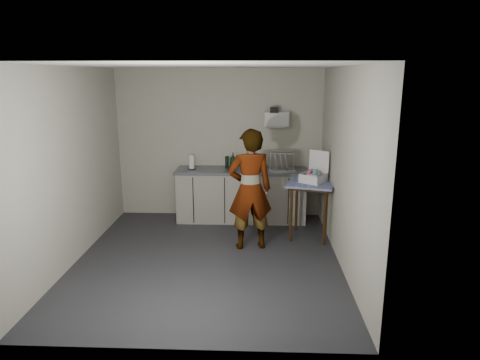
{
  "coord_description": "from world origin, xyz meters",
  "views": [
    {
      "loc": [
        0.67,
        -5.46,
        2.5
      ],
      "look_at": [
        0.43,
        0.45,
        1.03
      ],
      "focal_mm": 32.0,
      "sensor_mm": 36.0,
      "label": 1
    }
  ],
  "objects_px": {
    "side_table": "(311,190)",
    "bakery_box": "(314,175)",
    "soap_bottle": "(233,162)",
    "dark_bottle": "(227,162)",
    "dish_rack": "(282,165)",
    "paper_towel": "(192,162)",
    "kitchen_counter": "(241,196)",
    "soda_can": "(247,166)",
    "standing_man": "(250,190)"
  },
  "relations": [
    {
      "from": "standing_man",
      "to": "soda_can",
      "type": "bearing_deg",
      "value": -98.22
    },
    {
      "from": "standing_man",
      "to": "soda_can",
      "type": "relative_size",
      "value": 13.43
    },
    {
      "from": "kitchen_counter",
      "to": "dish_rack",
      "type": "xyz_separation_m",
      "value": [
        0.69,
        0.01,
        0.55
      ]
    },
    {
      "from": "soap_bottle",
      "to": "paper_towel",
      "type": "xyz_separation_m",
      "value": [
        -0.71,
        0.05,
        -0.03
      ]
    },
    {
      "from": "side_table",
      "to": "paper_towel",
      "type": "height_order",
      "value": "paper_towel"
    },
    {
      "from": "kitchen_counter",
      "to": "side_table",
      "type": "distance_m",
      "value": 1.4
    },
    {
      "from": "dark_bottle",
      "to": "soap_bottle",
      "type": "bearing_deg",
      "value": -51.51
    },
    {
      "from": "paper_towel",
      "to": "bakery_box",
      "type": "relative_size",
      "value": 0.53
    },
    {
      "from": "soda_can",
      "to": "bakery_box",
      "type": "xyz_separation_m",
      "value": [
        1.04,
        -0.73,
        0.02
      ]
    },
    {
      "from": "soap_bottle",
      "to": "side_table",
      "type": "bearing_deg",
      "value": -29.75
    },
    {
      "from": "kitchen_counter",
      "to": "dark_bottle",
      "type": "relative_size",
      "value": 10.45
    },
    {
      "from": "kitchen_counter",
      "to": "paper_towel",
      "type": "distance_m",
      "value": 1.04
    },
    {
      "from": "dish_rack",
      "to": "soap_bottle",
      "type": "bearing_deg",
      "value": -173.48
    },
    {
      "from": "side_table",
      "to": "bakery_box",
      "type": "bearing_deg",
      "value": 54.56
    },
    {
      "from": "dark_bottle",
      "to": "dish_rack",
      "type": "distance_m",
      "value": 0.94
    },
    {
      "from": "standing_man",
      "to": "bakery_box",
      "type": "relative_size",
      "value": 3.73
    },
    {
      "from": "side_table",
      "to": "dish_rack",
      "type": "height_order",
      "value": "dish_rack"
    },
    {
      "from": "kitchen_counter",
      "to": "side_table",
      "type": "xyz_separation_m",
      "value": [
        1.1,
        -0.79,
        0.35
      ]
    },
    {
      "from": "standing_man",
      "to": "soap_bottle",
      "type": "bearing_deg",
      "value": -86.59
    },
    {
      "from": "paper_towel",
      "to": "bakery_box",
      "type": "bearing_deg",
      "value": -20.04
    },
    {
      "from": "paper_towel",
      "to": "bakery_box",
      "type": "distance_m",
      "value": 2.12
    },
    {
      "from": "side_table",
      "to": "bakery_box",
      "type": "distance_m",
      "value": 0.23
    },
    {
      "from": "side_table",
      "to": "bakery_box",
      "type": "xyz_separation_m",
      "value": [
        0.04,
        0.04,
        0.22
      ]
    },
    {
      "from": "kitchen_counter",
      "to": "soap_bottle",
      "type": "distance_m",
      "value": 0.65
    },
    {
      "from": "kitchen_counter",
      "to": "soda_can",
      "type": "distance_m",
      "value": 0.56
    },
    {
      "from": "side_table",
      "to": "standing_man",
      "type": "xyz_separation_m",
      "value": [
        -0.93,
        -0.44,
        0.11
      ]
    },
    {
      "from": "standing_man",
      "to": "bakery_box",
      "type": "xyz_separation_m",
      "value": [
        0.97,
        0.48,
        0.11
      ]
    },
    {
      "from": "soda_can",
      "to": "bakery_box",
      "type": "bearing_deg",
      "value": -35.05
    },
    {
      "from": "soap_bottle",
      "to": "soda_can",
      "type": "bearing_deg",
      "value": 13.87
    },
    {
      "from": "kitchen_counter",
      "to": "side_table",
      "type": "bearing_deg",
      "value": -35.66
    },
    {
      "from": "side_table",
      "to": "dark_bottle",
      "type": "distance_m",
      "value": 1.61
    },
    {
      "from": "kitchen_counter",
      "to": "dark_bottle",
      "type": "xyz_separation_m",
      "value": [
        -0.25,
        0.06,
        0.59
      ]
    },
    {
      "from": "soap_bottle",
      "to": "dark_bottle",
      "type": "xyz_separation_m",
      "value": [
        -0.11,
        0.14,
        -0.04
      ]
    },
    {
      "from": "standing_man",
      "to": "dish_rack",
      "type": "relative_size",
      "value": 4.0
    },
    {
      "from": "standing_man",
      "to": "dark_bottle",
      "type": "bearing_deg",
      "value": -83.54
    },
    {
      "from": "soda_can",
      "to": "dark_bottle",
      "type": "bearing_deg",
      "value": 166.56
    },
    {
      "from": "paper_towel",
      "to": "side_table",
      "type": "bearing_deg",
      "value": -21.33
    },
    {
      "from": "side_table",
      "to": "paper_towel",
      "type": "relative_size",
      "value": 3.55
    },
    {
      "from": "standing_man",
      "to": "soap_bottle",
      "type": "relative_size",
      "value": 5.86
    },
    {
      "from": "soap_bottle",
      "to": "soda_can",
      "type": "distance_m",
      "value": 0.26
    },
    {
      "from": "side_table",
      "to": "kitchen_counter",
      "type": "bearing_deg",
      "value": 158.8
    },
    {
      "from": "soda_can",
      "to": "dish_rack",
      "type": "xyz_separation_m",
      "value": [
        0.59,
        0.04,
        0.0
      ]
    },
    {
      "from": "soap_bottle",
      "to": "paper_towel",
      "type": "height_order",
      "value": "soap_bottle"
    },
    {
      "from": "side_table",
      "to": "soap_bottle",
      "type": "xyz_separation_m",
      "value": [
        -1.24,
        0.71,
        0.29
      ]
    },
    {
      "from": "paper_towel",
      "to": "dish_rack",
      "type": "xyz_separation_m",
      "value": [
        1.54,
        0.04,
        -0.05
      ]
    },
    {
      "from": "dish_rack",
      "to": "bakery_box",
      "type": "height_order",
      "value": "bakery_box"
    },
    {
      "from": "side_table",
      "to": "soap_bottle",
      "type": "height_order",
      "value": "soap_bottle"
    },
    {
      "from": "soap_bottle",
      "to": "dish_rack",
      "type": "xyz_separation_m",
      "value": [
        0.83,
        0.09,
        -0.08
      ]
    },
    {
      "from": "standing_man",
      "to": "soap_bottle",
      "type": "height_order",
      "value": "standing_man"
    },
    {
      "from": "kitchen_counter",
      "to": "standing_man",
      "type": "height_order",
      "value": "standing_man"
    }
  ]
}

